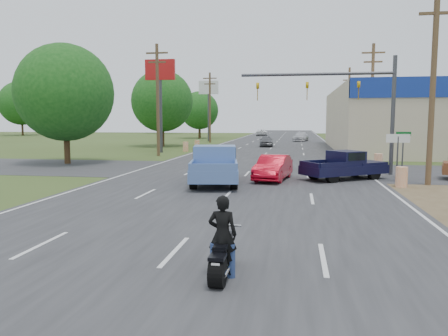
% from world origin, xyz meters
% --- Properties ---
extents(ground, '(200.00, 200.00, 0.00)m').
position_xyz_m(ground, '(0.00, 0.00, 0.00)').
color(ground, '#38471C').
rests_on(ground, ground).
extents(main_road, '(15.00, 180.00, 0.02)m').
position_xyz_m(main_road, '(0.00, 40.00, 0.01)').
color(main_road, '#2D2D30').
rests_on(main_road, ground).
extents(cross_road, '(120.00, 10.00, 0.02)m').
position_xyz_m(cross_road, '(0.00, 18.00, 0.01)').
color(cross_road, '#2D2D30').
rests_on(cross_road, ground).
extents(utility_pole_1, '(2.00, 0.28, 10.00)m').
position_xyz_m(utility_pole_1, '(9.50, 13.00, 5.32)').
color(utility_pole_1, '#4C3823').
rests_on(utility_pole_1, ground).
extents(utility_pole_2, '(2.00, 0.28, 10.00)m').
position_xyz_m(utility_pole_2, '(9.50, 31.00, 5.32)').
color(utility_pole_2, '#4C3823').
rests_on(utility_pole_2, ground).
extents(utility_pole_3, '(2.00, 0.28, 10.00)m').
position_xyz_m(utility_pole_3, '(9.50, 49.00, 5.32)').
color(utility_pole_3, '#4C3823').
rests_on(utility_pole_3, ground).
extents(utility_pole_5, '(2.00, 0.28, 10.00)m').
position_xyz_m(utility_pole_5, '(-9.50, 28.00, 5.32)').
color(utility_pole_5, '#4C3823').
rests_on(utility_pole_5, ground).
extents(utility_pole_6, '(2.00, 0.28, 10.00)m').
position_xyz_m(utility_pole_6, '(-9.50, 52.00, 5.32)').
color(utility_pole_6, '#4C3823').
rests_on(utility_pole_6, ground).
extents(tree_0, '(7.14, 7.14, 8.84)m').
position_xyz_m(tree_0, '(-14.00, 20.00, 5.26)').
color(tree_0, '#422D19').
rests_on(tree_0, ground).
extents(tree_1, '(7.56, 7.56, 9.36)m').
position_xyz_m(tree_1, '(-13.50, 42.00, 5.57)').
color(tree_1, '#422D19').
rests_on(tree_1, ground).
extents(tree_2, '(6.72, 6.72, 8.32)m').
position_xyz_m(tree_2, '(-14.20, 66.00, 4.95)').
color(tree_2, '#422D19').
rests_on(tree_2, ground).
extents(tree_4, '(9.24, 9.24, 11.44)m').
position_xyz_m(tree_4, '(-55.00, 75.00, 6.82)').
color(tree_4, '#422D19').
rests_on(tree_4, ground).
extents(tree_5, '(7.98, 7.98, 9.88)m').
position_xyz_m(tree_5, '(30.00, 95.00, 5.88)').
color(tree_5, '#422D19').
rests_on(tree_5, ground).
extents(tree_6, '(8.82, 8.82, 10.92)m').
position_xyz_m(tree_6, '(-30.00, 95.00, 6.51)').
color(tree_6, '#422D19').
rests_on(tree_6, ground).
extents(barrel_0, '(0.56, 0.56, 1.00)m').
position_xyz_m(barrel_0, '(8.00, 12.00, 0.50)').
color(barrel_0, orange).
rests_on(barrel_0, ground).
extents(barrel_1, '(0.56, 0.56, 1.00)m').
position_xyz_m(barrel_1, '(8.40, 20.50, 0.50)').
color(barrel_1, orange).
rests_on(barrel_1, ground).
extents(barrel_2, '(0.56, 0.56, 1.00)m').
position_xyz_m(barrel_2, '(-8.50, 34.00, 0.50)').
color(barrel_2, orange).
rests_on(barrel_2, ground).
extents(barrel_3, '(0.56, 0.56, 1.00)m').
position_xyz_m(barrel_3, '(-8.20, 38.00, 0.50)').
color(barrel_3, orange).
rests_on(barrel_3, ground).
extents(pole_sign_left_near, '(3.00, 0.35, 9.20)m').
position_xyz_m(pole_sign_left_near, '(-10.50, 32.00, 7.17)').
color(pole_sign_left_near, '#3F3F44').
rests_on(pole_sign_left_near, ground).
extents(pole_sign_left_far, '(3.00, 0.35, 9.20)m').
position_xyz_m(pole_sign_left_far, '(-10.50, 56.00, 7.17)').
color(pole_sign_left_far, '#3F3F44').
rests_on(pole_sign_left_far, ground).
extents(lane_sign, '(1.20, 0.08, 2.52)m').
position_xyz_m(lane_sign, '(8.20, 14.00, 1.90)').
color(lane_sign, '#3F3F44').
rests_on(lane_sign, ground).
extents(street_name_sign, '(0.80, 0.08, 2.61)m').
position_xyz_m(street_name_sign, '(8.80, 15.50, 1.61)').
color(street_name_sign, '#3F3F44').
rests_on(street_name_sign, ground).
extents(signal_mast, '(9.12, 0.40, 7.00)m').
position_xyz_m(signal_mast, '(5.82, 17.00, 4.80)').
color(signal_mast, '#3F3F44').
rests_on(signal_mast, ground).
extents(red_convertible, '(2.08, 4.28, 1.35)m').
position_xyz_m(red_convertible, '(1.70, 13.49, 0.68)').
color(red_convertible, red).
rests_on(red_convertible, ground).
extents(motorcycle, '(0.59, 1.93, 0.98)m').
position_xyz_m(motorcycle, '(1.47, -1.58, 0.44)').
color(motorcycle, black).
rests_on(motorcycle, ground).
extents(rider, '(0.60, 0.40, 1.64)m').
position_xyz_m(rider, '(1.47, -1.54, 0.82)').
color(rider, black).
rests_on(rider, ground).
extents(blue_pickup, '(3.18, 6.20, 1.96)m').
position_xyz_m(blue_pickup, '(-1.20, 11.73, 0.99)').
color(blue_pickup, black).
rests_on(blue_pickup, ground).
extents(navy_pickup, '(4.97, 4.25, 1.59)m').
position_xyz_m(navy_pickup, '(5.62, 14.40, 0.80)').
color(navy_pickup, black).
rests_on(navy_pickup, ground).
extents(distant_car_grey, '(1.88, 4.07, 1.35)m').
position_xyz_m(distant_car_grey, '(-0.78, 43.54, 0.68)').
color(distant_car_grey, '#595A5E').
rests_on(distant_car_grey, ground).
extents(distant_car_silver, '(2.71, 5.05, 1.39)m').
position_xyz_m(distant_car_silver, '(3.54, 58.31, 0.70)').
color(distant_car_silver, silver).
rests_on(distant_car_silver, ground).
extents(distant_car_white, '(2.47, 5.00, 1.36)m').
position_xyz_m(distant_car_white, '(-4.27, 80.70, 0.68)').
color(distant_car_white, white).
rests_on(distant_car_white, ground).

